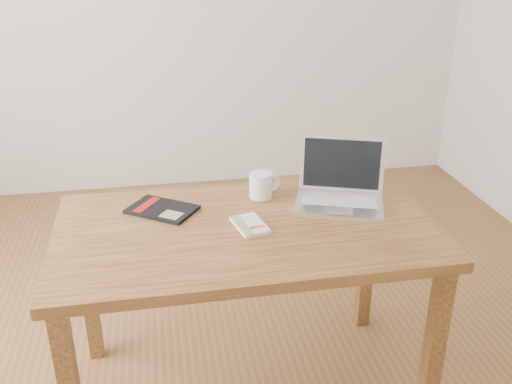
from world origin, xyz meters
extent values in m
plane|color=brown|center=(0.00, 0.00, 0.00)|extent=(4.00, 4.00, 0.00)
cube|color=brown|center=(0.08, -0.18, 0.73)|extent=(1.34, 0.78, 0.04)
cube|color=brown|center=(0.70, -0.50, 0.35)|extent=(0.06, 0.06, 0.71)
cube|color=brown|center=(-0.53, 0.14, 0.35)|extent=(0.06, 0.06, 0.71)
cube|color=brown|center=(0.69, 0.15, 0.35)|extent=(0.06, 0.06, 0.71)
cube|color=silver|center=(0.10, -0.19, 0.76)|extent=(0.13, 0.18, 0.01)
cube|color=white|center=(0.10, -0.19, 0.76)|extent=(0.13, 0.18, 0.01)
cube|color=gray|center=(0.07, -0.20, 0.76)|extent=(0.07, 0.16, 0.00)
cube|color=red|center=(0.12, -0.22, 0.76)|extent=(0.06, 0.03, 0.00)
cube|color=black|center=(-0.20, -0.01, 0.76)|extent=(0.29, 0.27, 0.01)
cube|color=#A9180C|center=(-0.26, 0.03, 0.76)|extent=(0.11, 0.13, 0.00)
cube|color=#819864|center=(-0.17, -0.07, 0.76)|extent=(0.09, 0.09, 0.00)
cube|color=silver|center=(0.46, -0.09, 0.76)|extent=(0.39, 0.33, 0.01)
cube|color=silver|center=(0.47, -0.06, 0.77)|extent=(0.31, 0.21, 0.00)
cube|color=#BCBCC1|center=(0.44, -0.15, 0.77)|extent=(0.11, 0.08, 0.00)
cube|color=silver|center=(0.50, 0.04, 0.87)|extent=(0.32, 0.14, 0.22)
cube|color=black|center=(0.50, 0.03, 0.87)|extent=(0.29, 0.13, 0.19)
cylinder|color=white|center=(0.18, 0.05, 0.80)|extent=(0.09, 0.09, 0.10)
cylinder|color=black|center=(0.18, 0.05, 0.84)|extent=(0.08, 0.08, 0.01)
torus|color=white|center=(0.24, 0.07, 0.80)|extent=(0.07, 0.03, 0.07)
camera|label=1|loc=(-0.19, -1.95, 1.69)|focal=40.00mm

